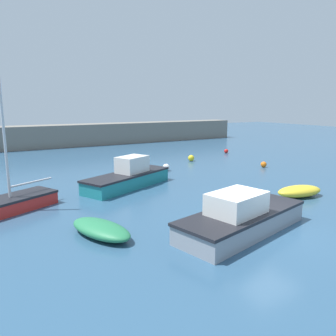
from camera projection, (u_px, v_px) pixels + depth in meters
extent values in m
cube|color=#2D5170|center=(265.00, 232.00, 13.46)|extent=(120.00, 120.00, 0.20)
cube|color=slate|center=(73.00, 135.00, 39.86)|extent=(45.94, 2.97, 2.62)
cube|color=teal|center=(128.00, 181.00, 20.30)|extent=(6.31, 4.26, 0.75)
cube|color=black|center=(127.00, 174.00, 20.21)|extent=(6.43, 4.34, 0.12)
cube|color=silver|center=(132.00, 165.00, 20.49)|extent=(2.26, 1.98, 1.12)
ellipsoid|color=#287A4C|center=(101.00, 229.00, 12.79)|extent=(2.30, 3.41, 0.57)
ellipsoid|color=yellow|center=(299.00, 191.00, 18.18)|extent=(2.91, 1.69, 0.64)
cube|color=gray|center=(242.00, 223.00, 13.24)|extent=(6.45, 3.47, 0.75)
cube|color=black|center=(243.00, 212.00, 13.16)|extent=(6.58, 3.54, 0.12)
cube|color=silver|center=(237.00, 205.00, 12.77)|extent=(2.54, 2.05, 0.96)
cube|color=red|center=(11.00, 205.00, 15.78)|extent=(4.50, 3.36, 0.57)
cube|color=black|center=(10.00, 198.00, 15.71)|extent=(4.58, 3.43, 0.12)
cylinder|color=silver|center=(5.00, 139.00, 15.16)|extent=(0.12, 0.12, 5.81)
cylinder|color=silver|center=(31.00, 182.00, 16.58)|extent=(2.16, 1.17, 0.10)
sphere|color=yellow|center=(191.00, 158.00, 29.51)|extent=(0.56, 0.56, 0.56)
sphere|color=white|center=(166.00, 167.00, 25.21)|extent=(0.55, 0.55, 0.55)
sphere|color=orange|center=(264.00, 164.00, 26.65)|extent=(0.47, 0.47, 0.47)
sphere|color=red|center=(226.00, 151.00, 34.24)|extent=(0.44, 0.44, 0.44)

